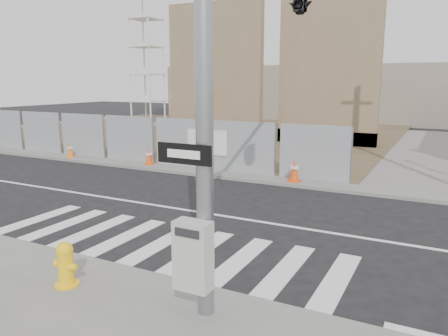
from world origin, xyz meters
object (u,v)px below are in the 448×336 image
at_px(fire_hydrant, 66,264).
at_px(traffic_cone_b, 70,150).
at_px(crane_tower, 145,6).
at_px(signal_pole, 276,20).
at_px(traffic_cone_c, 149,157).
at_px(traffic_cone_d, 294,171).

bearing_deg(fire_hydrant, traffic_cone_b, 116.82).
height_order(crane_tower, fire_hydrant, crane_tower).
bearing_deg(traffic_cone_b, signal_pole, -27.32).
bearing_deg(signal_pole, traffic_cone_c, 140.66).
bearing_deg(traffic_cone_d, crane_tower, 141.58).
distance_m(crane_tower, fire_hydrant, 28.00).
relative_size(signal_pole, traffic_cone_b, 10.60).
height_order(traffic_cone_c, traffic_cone_d, traffic_cone_d).
height_order(signal_pole, traffic_cone_c, signal_pole).
height_order(fire_hydrant, traffic_cone_d, traffic_cone_d).
xyz_separation_m(traffic_cone_c, traffic_cone_d, (6.56, -0.25, 0.05)).
relative_size(traffic_cone_b, traffic_cone_c, 0.94).
bearing_deg(signal_pole, crane_tower, 132.57).
height_order(signal_pole, crane_tower, crane_tower).
height_order(fire_hydrant, traffic_cone_b, fire_hydrant).
distance_m(fire_hydrant, traffic_cone_b, 13.89).
distance_m(signal_pole, traffic_cone_d, 7.92).
xyz_separation_m(traffic_cone_b, traffic_cone_c, (4.44, 0.19, 0.02)).
height_order(signal_pole, traffic_cone_d, signal_pole).
bearing_deg(crane_tower, fire_hydrant, -56.10).
xyz_separation_m(signal_pole, traffic_cone_b, (-12.63, 6.52, -4.34)).
distance_m(traffic_cone_c, traffic_cone_d, 6.57).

